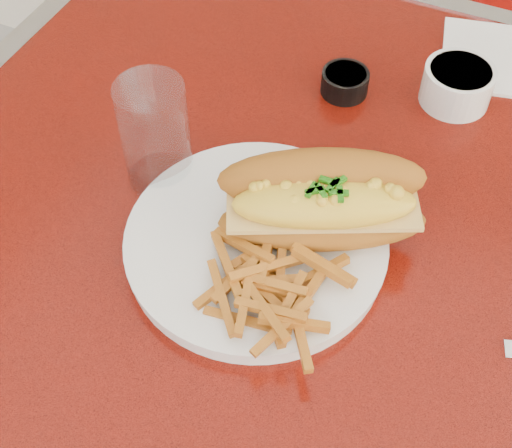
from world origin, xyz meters
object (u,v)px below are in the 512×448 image
at_px(gravy_ramekin, 457,84).
at_px(sauce_cup_left, 345,81).
at_px(dinner_plate, 256,243).
at_px(mac_hoagie, 323,201).
at_px(water_tumbler, 155,135).
at_px(fork, 322,225).
at_px(booth_bench_far, 510,109).
at_px(diner_table, 436,344).

relative_size(gravy_ramekin, sauce_cup_left, 1.55).
bearing_deg(dinner_plate, mac_hoagie, 39.07).
distance_m(mac_hoagie, water_tumbler, 0.18).
xyz_separation_m(fork, gravy_ramekin, (0.07, 0.25, 0.01)).
bearing_deg(mac_hoagie, water_tumbler, 152.58).
bearing_deg(water_tumbler, sauce_cup_left, 57.80).
height_order(booth_bench_far, mac_hoagie, booth_bench_far).
distance_m(mac_hoagie, gravy_ramekin, 0.26).
distance_m(dinner_plate, sauce_cup_left, 0.25).
bearing_deg(fork, mac_hoagie, 97.84).
xyz_separation_m(gravy_ramekin, sauce_cup_left, (-0.12, -0.04, -0.01)).
height_order(fork, gravy_ramekin, gravy_ramekin).
relative_size(fork, gravy_ramekin, 1.55).
bearing_deg(sauce_cup_left, booth_bench_far, 72.87).
height_order(booth_bench_far, fork, booth_bench_far).
height_order(sauce_cup_left, water_tumbler, water_tumbler).
distance_m(diner_table, mac_hoagie, 0.26).
relative_size(booth_bench_far, sauce_cup_left, 19.30).
bearing_deg(dinner_plate, diner_table, 20.26).
distance_m(dinner_plate, fork, 0.07).
bearing_deg(diner_table, sauce_cup_left, 137.22).
relative_size(diner_table, water_tumbler, 10.19).
bearing_deg(mac_hoagie, diner_table, -13.39).
bearing_deg(fork, sauce_cup_left, -4.83).
bearing_deg(diner_table, water_tumbler, -175.55).
xyz_separation_m(booth_bench_far, mac_hoagie, (-0.14, -0.84, 0.54)).
distance_m(sauce_cup_left, water_tumbler, 0.25).
xyz_separation_m(sauce_cup_left, water_tumbler, (-0.13, -0.20, 0.05)).
distance_m(booth_bench_far, mac_hoagie, 1.01).
distance_m(diner_table, fork, 0.23).
distance_m(booth_bench_far, sauce_cup_left, 0.83).
bearing_deg(fork, water_tumbler, 69.47).
relative_size(mac_hoagie, sauce_cup_left, 3.50).
bearing_deg(sauce_cup_left, mac_hoagie, -76.37).
distance_m(diner_table, water_tumbler, 0.39).
xyz_separation_m(dinner_plate, gravy_ramekin, (0.12, 0.29, 0.01)).
xyz_separation_m(diner_table, sauce_cup_left, (-0.19, 0.18, 0.18)).
height_order(dinner_plate, mac_hoagie, mac_hoagie).
xyz_separation_m(fork, water_tumbler, (-0.18, 0.00, 0.04)).
xyz_separation_m(booth_bench_far, water_tumbler, (-0.32, -0.84, 0.54)).
distance_m(diner_table, booth_bench_far, 0.87).
bearing_deg(mac_hoagie, booth_bench_far, 54.76).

